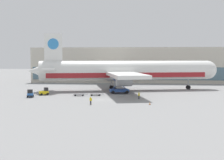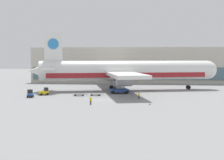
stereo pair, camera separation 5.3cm
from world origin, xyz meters
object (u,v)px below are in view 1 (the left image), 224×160
(baggage_tug_mid, at_px, (44,92))
(ground_crew_near, at_px, (91,100))
(ground_crew_far, at_px, (139,95))
(baggage_tug_foreground, at_px, (30,94))
(baggage_dolly_second, at_px, (96,94))
(scissor_lift_loader, at_px, (119,86))
(baggage_dolly_lead, at_px, (79,94))
(airplane_main, at_px, (124,71))
(traffic_cone_near, at_px, (150,103))

(baggage_tug_mid, distance_m, ground_crew_near, 21.62)
(ground_crew_near, distance_m, ground_crew_far, 13.92)
(baggage_tug_foreground, relative_size, baggage_tug_mid, 0.97)
(baggage_tug_mid, height_order, baggage_dolly_second, baggage_tug_mid)
(scissor_lift_loader, height_order, baggage_dolly_lead, scissor_lift_loader)
(airplane_main, relative_size, scissor_lift_loader, 9.93)
(ground_crew_far, relative_size, traffic_cone_near, 2.77)
(scissor_lift_loader, height_order, baggage_tug_foreground, scissor_lift_loader)
(baggage_dolly_second, relative_size, ground_crew_near, 2.25)
(baggage_dolly_second, height_order, ground_crew_near, ground_crew_near)
(baggage_tug_mid, height_order, baggage_dolly_lead, baggage_tug_mid)
(airplane_main, bearing_deg, baggage_tug_mid, -158.70)
(baggage_tug_foreground, relative_size, ground_crew_near, 1.64)
(ground_crew_near, relative_size, traffic_cone_near, 2.65)
(airplane_main, xyz_separation_m, baggage_tug_mid, (-20.40, -14.15, -4.96))
(baggage_tug_foreground, bearing_deg, ground_crew_far, 71.07)
(scissor_lift_loader, bearing_deg, ground_crew_far, -78.98)
(ground_crew_near, bearing_deg, baggage_tug_foreground, -8.27)
(baggage_tug_foreground, relative_size, baggage_dolly_second, 0.73)
(scissor_lift_loader, relative_size, ground_crew_far, 3.30)
(airplane_main, distance_m, traffic_cone_near, 30.27)
(baggage_tug_foreground, height_order, baggage_dolly_second, baggage_tug_foreground)
(airplane_main, distance_m, baggage_tug_foreground, 29.89)
(airplane_main, bearing_deg, scissor_lift_loader, -109.83)
(scissor_lift_loader, distance_m, ground_crew_near, 22.32)
(airplane_main, distance_m, baggage_tug_mid, 25.32)
(baggage_tug_foreground, height_order, baggage_dolly_lead, baggage_tug_foreground)
(scissor_lift_loader, distance_m, baggage_tug_mid, 20.51)
(baggage_tug_foreground, distance_m, baggage_dolly_lead, 12.35)
(baggage_dolly_lead, distance_m, ground_crew_near, 15.78)
(baggage_dolly_second, bearing_deg, airplane_main, 59.86)
(baggage_tug_foreground, relative_size, ground_crew_far, 1.57)
(ground_crew_far, bearing_deg, ground_crew_near, -70.32)
(baggage_dolly_second, distance_m, traffic_cone_near, 20.06)
(baggage_tug_mid, relative_size, baggage_dolly_second, 0.75)
(baggage_tug_mid, bearing_deg, baggage_dolly_second, -33.07)
(baggage_tug_mid, bearing_deg, ground_crew_far, -46.21)
(baggage_tug_mid, distance_m, traffic_cone_near, 31.16)
(scissor_lift_loader, relative_size, ground_crew_near, 3.44)
(baggage_tug_foreground, bearing_deg, traffic_cone_near, 55.02)
(ground_crew_near, bearing_deg, baggage_tug_mid, -22.37)
(airplane_main, distance_m, baggage_dolly_lead, 19.25)
(scissor_lift_loader, bearing_deg, baggage_tug_mid, -175.73)
(ground_crew_near, relative_size, ground_crew_far, 0.96)
(baggage_dolly_lead, bearing_deg, traffic_cone_near, -43.12)
(baggage_dolly_lead, bearing_deg, ground_crew_near, -75.02)
(scissor_lift_loader, xyz_separation_m, baggage_tug_foreground, (-21.60, -11.14, -1.04))
(baggage_dolly_lead, xyz_separation_m, traffic_cone_near, (17.89, -13.97, -0.08))
(baggage_tug_mid, height_order, ground_crew_near, baggage_tug_mid)
(baggage_dolly_lead, distance_m, ground_crew_far, 16.43)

